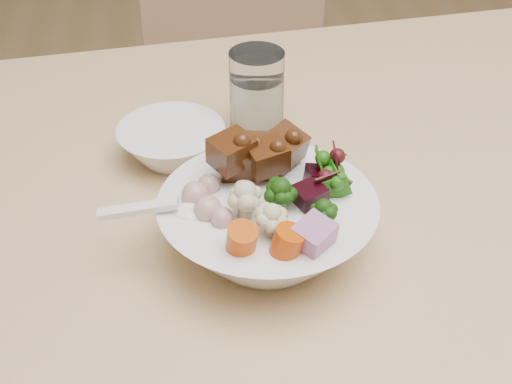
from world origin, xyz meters
TOP-DOWN VIEW (x-y plane):
  - dining_table at (-0.18, 0.18)m, footprint 1.81×1.12m
  - chair_far at (-0.30, 0.92)m, footprint 0.39×0.39m
  - food_bowl at (-0.38, 0.15)m, footprint 0.22×0.22m
  - soup_spoon at (-0.46, 0.15)m, footprint 0.11×0.04m
  - water_glass at (-0.35, 0.37)m, footprint 0.07×0.07m
  - side_bowl at (-0.46, 0.33)m, footprint 0.13×0.13m

SIDE VIEW (x-z plane):
  - chair_far at x=-0.30m, z-range 0.05..0.89m
  - dining_table at x=-0.18m, z-range 0.32..1.14m
  - side_bowl at x=-0.46m, z-range 0.82..0.86m
  - food_bowl at x=-0.38m, z-range 0.79..0.91m
  - water_glass at x=-0.35m, z-range 0.81..0.93m
  - soup_spoon at x=-0.46m, z-range 0.87..0.89m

